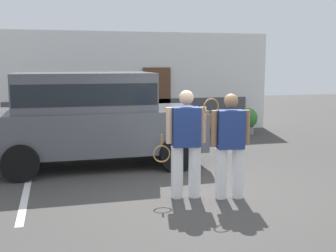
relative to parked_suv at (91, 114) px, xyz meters
The scene contains 8 objects.
ground_plane 3.34m from the parked_suv, 59.09° to the right, with size 40.00×40.00×0.00m, color #423F3D.
parking_stripe_0 2.11m from the parked_suv, 137.60° to the right, with size 0.12×4.40×0.01m, color silver.
house_frontage 4.53m from the parked_suv, 68.92° to the left, with size 9.32×0.40×3.22m.
parked_suv is the anchor object (origin of this frame).
tennis_player_man 3.01m from the parked_suv, 63.72° to the right, with size 0.91×0.34×1.82m.
tennis_player_woman 3.56m from the parked_suv, 55.23° to the right, with size 0.78×0.33×1.76m.
potted_plant_by_porch 5.19m from the parked_suv, 35.59° to the left, with size 0.63×0.63×0.82m.
potted_plant_secondary 6.00m from the parked_suv, 30.21° to the left, with size 0.63×0.63×0.83m.
Camera 1 is at (-2.38, -6.73, 2.27)m, focal length 45.91 mm.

